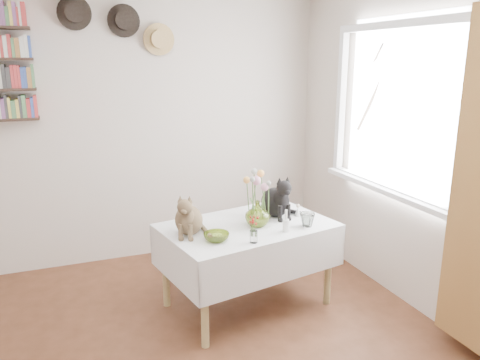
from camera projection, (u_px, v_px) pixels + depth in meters
name	position (u px, v px, depth m)	size (l,w,h in m)	color
room	(169.00, 195.00, 2.23)	(4.08, 4.58, 2.58)	brown
window	(395.00, 124.00, 3.61)	(0.12, 1.52, 1.32)	white
dining_table	(247.00, 245.00, 3.57)	(1.38, 1.02, 0.67)	white
tabby_cat	(189.00, 212.00, 3.31)	(0.21, 0.27, 0.32)	brown
black_cat	(275.00, 195.00, 3.69)	(0.23, 0.30, 0.35)	black
flower_vase	(258.00, 213.00, 3.48)	(0.19, 0.19, 0.20)	#AEC64D
green_bowl	(216.00, 237.00, 3.21)	(0.18, 0.18, 0.06)	#AEC64D
drinking_glass	(307.00, 220.00, 3.48)	(0.11, 0.11, 0.10)	white
candlestick	(286.00, 224.00, 3.37)	(0.05, 0.05, 0.17)	white
berry_jar	(254.00, 229.00, 3.16)	(0.05, 0.05, 0.21)	white
porcelain_figurine	(298.00, 211.00, 3.71)	(0.05, 0.05, 0.10)	white
flower_bouquet	(257.00, 182.00, 3.43)	(0.17, 0.13, 0.39)	#4C7233
wall_hats	(120.00, 25.00, 4.01)	(0.98, 0.09, 0.48)	black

